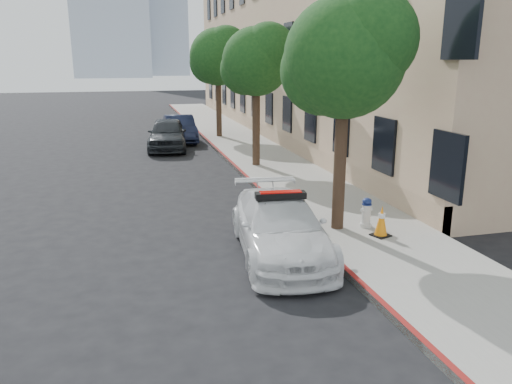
{
  "coord_description": "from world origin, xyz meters",
  "views": [
    {
      "loc": [
        -2.04,
        -12.9,
        4.2
      ],
      "look_at": [
        1.01,
        -1.24,
        1.0
      ],
      "focal_mm": 35.0,
      "sensor_mm": 36.0,
      "label": 1
    }
  ],
  "objects_px": {
    "parked_car_mid": "(168,134)",
    "police_car": "(280,226)",
    "fire_hydrant": "(366,213)",
    "parked_car_far": "(180,129)",
    "traffic_cone": "(381,221)"
  },
  "relations": [
    {
      "from": "police_car",
      "to": "parked_car_far",
      "type": "bearing_deg",
      "value": 97.66
    },
    {
      "from": "parked_car_mid",
      "to": "police_car",
      "type": "bearing_deg",
      "value": -77.94
    },
    {
      "from": "traffic_cone",
      "to": "parked_car_far",
      "type": "bearing_deg",
      "value": 100.24
    },
    {
      "from": "police_car",
      "to": "fire_hydrant",
      "type": "relative_size",
      "value": 6.26
    },
    {
      "from": "police_car",
      "to": "parked_car_far",
      "type": "height_order",
      "value": "police_car"
    },
    {
      "from": "parked_car_far",
      "to": "police_car",
      "type": "bearing_deg",
      "value": -89.07
    },
    {
      "from": "police_car",
      "to": "parked_car_mid",
      "type": "distance_m",
      "value": 14.34
    },
    {
      "from": "police_car",
      "to": "parked_car_far",
      "type": "distance_m",
      "value": 16.52
    },
    {
      "from": "parked_car_mid",
      "to": "fire_hydrant",
      "type": "height_order",
      "value": "parked_car_mid"
    },
    {
      "from": "fire_hydrant",
      "to": "police_car",
      "type": "bearing_deg",
      "value": -169.65
    },
    {
      "from": "parked_car_far",
      "to": "fire_hydrant",
      "type": "bearing_deg",
      "value": -79.88
    },
    {
      "from": "police_car",
      "to": "traffic_cone",
      "type": "distance_m",
      "value": 2.56
    },
    {
      "from": "police_car",
      "to": "parked_car_far",
      "type": "relative_size",
      "value": 1.12
    },
    {
      "from": "fire_hydrant",
      "to": "parked_car_far",
      "type": "bearing_deg",
      "value": 91.9
    },
    {
      "from": "police_car",
      "to": "fire_hydrant",
      "type": "bearing_deg",
      "value": 25.31
    }
  ]
}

